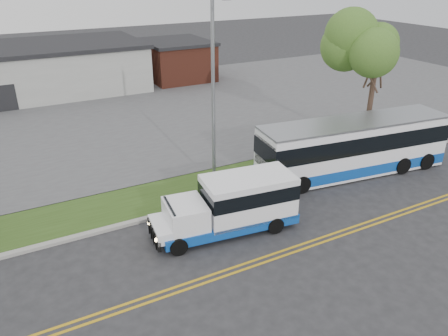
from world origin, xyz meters
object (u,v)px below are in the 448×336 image
shuttle_bus (235,203)px  transit_bus (353,147)px  streetlight_near (214,90)px  tree_east (378,50)px

shuttle_bus → transit_bus: transit_bus is taller
streetlight_near → tree_east: bearing=1.4°
tree_east → shuttle_bus: size_ratio=1.26×
streetlight_near → shuttle_bus: 5.82m
transit_bus → streetlight_near: bearing=171.3°
tree_east → shuttle_bus: (-12.12, -4.43, -4.89)m
tree_east → shuttle_bus: bearing=-159.9°
streetlight_near → transit_bus: size_ratio=0.84×
streetlight_near → shuttle_bus: (-1.12, -4.15, -3.91)m
tree_east → shuttle_bus: 13.80m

